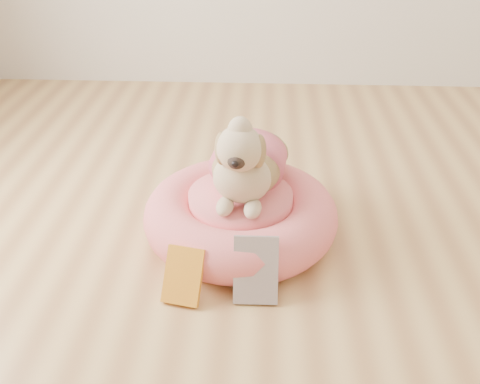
{
  "coord_description": "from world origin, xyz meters",
  "views": [
    {
      "loc": [
        -0.17,
        -1.24,
        1.21
      ],
      "look_at": [
        -0.25,
        0.42,
        0.22
      ],
      "focal_mm": 40.0,
      "sensor_mm": 36.0,
      "label": 1
    }
  ],
  "objects_px": {
    "pet_bed": "(241,215)",
    "book_white": "(256,270)",
    "book_yellow": "(183,276)",
    "dog": "(247,148)"
  },
  "relations": [
    {
      "from": "book_yellow",
      "to": "book_white",
      "type": "height_order",
      "value": "book_white"
    },
    {
      "from": "pet_bed",
      "to": "book_yellow",
      "type": "xyz_separation_m",
      "value": [
        -0.17,
        -0.36,
        -0.01
      ]
    },
    {
      "from": "book_white",
      "to": "book_yellow",
      "type": "bearing_deg",
      "value": -177.25
    },
    {
      "from": "book_yellow",
      "to": "pet_bed",
      "type": "bearing_deg",
      "value": 76.22
    },
    {
      "from": "pet_bed",
      "to": "book_white",
      "type": "xyz_separation_m",
      "value": [
        0.07,
        -0.35,
        0.02
      ]
    },
    {
      "from": "pet_bed",
      "to": "book_white",
      "type": "height_order",
      "value": "book_white"
    },
    {
      "from": "pet_bed",
      "to": "book_yellow",
      "type": "bearing_deg",
      "value": -115.21
    },
    {
      "from": "book_white",
      "to": "dog",
      "type": "bearing_deg",
      "value": 96.69
    },
    {
      "from": "pet_bed",
      "to": "book_white",
      "type": "bearing_deg",
      "value": -79.18
    },
    {
      "from": "book_yellow",
      "to": "dog",
      "type": "bearing_deg",
      "value": 74.76
    }
  ]
}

